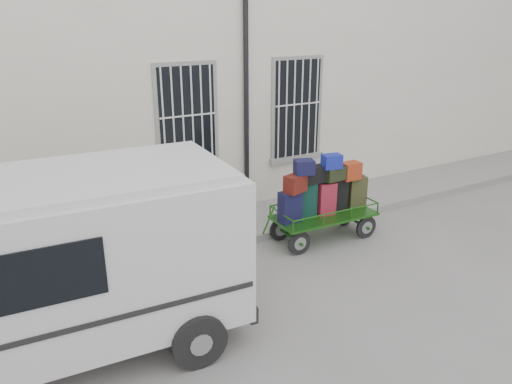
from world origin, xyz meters
name	(u,v)px	position (x,y,z in m)	size (l,w,h in m)	color
ground	(279,276)	(0.00, 0.00, 0.00)	(80.00, 80.00, 0.00)	slate
building	(162,70)	(0.00, 5.50, 3.00)	(24.00, 5.15, 6.00)	beige
sidewalk	(224,227)	(0.00, 2.20, 0.07)	(24.00, 1.70, 0.15)	gray
luggage_cart	(323,197)	(1.54, 0.87, 0.91)	(2.45, 1.01, 1.78)	black
van	(47,260)	(-3.68, -0.35, 1.42)	(5.04, 2.46, 2.48)	silver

